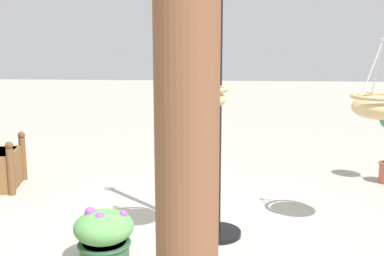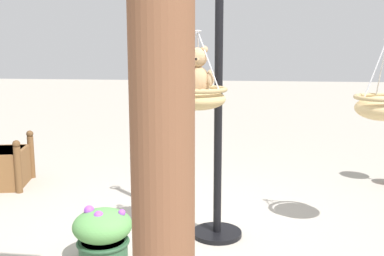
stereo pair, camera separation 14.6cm
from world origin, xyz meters
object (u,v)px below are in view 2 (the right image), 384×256
object	(u,v)px
display_pole_central	(218,149)
teddy_bear	(197,75)
greenhouse_pillar_left	(162,111)
potted_plant_bushy_green	(103,234)
hanging_basket_with_teddy	(197,97)
hanging_basket_left_high	(382,106)

from	to	relation	value
display_pole_central	teddy_bear	bearing A→B (deg)	61.03
greenhouse_pillar_left	potted_plant_bushy_green	world-z (taller)	greenhouse_pillar_left
hanging_basket_with_teddy	potted_plant_bushy_green	world-z (taller)	hanging_basket_with_teddy
teddy_bear	potted_plant_bushy_green	distance (m)	1.45
display_pole_central	hanging_basket_with_teddy	xyz separation A→B (m)	(0.15, 0.25, 0.48)
teddy_bear	hanging_basket_left_high	bearing A→B (deg)	-164.22
teddy_bear	hanging_basket_left_high	distance (m)	1.61
display_pole_central	hanging_basket_left_high	xyz separation A→B (m)	(-1.38, -0.16, 0.38)
display_pole_central	greenhouse_pillar_left	world-z (taller)	greenhouse_pillar_left
display_pole_central	greenhouse_pillar_left	size ratio (longest dim) A/B	0.85
hanging_basket_left_high	potted_plant_bushy_green	size ratio (longest dim) A/B	1.48
hanging_basket_left_high	greenhouse_pillar_left	distance (m)	2.83
hanging_basket_with_teddy	potted_plant_bushy_green	size ratio (longest dim) A/B	1.35
potted_plant_bushy_green	hanging_basket_left_high	bearing A→B (deg)	-161.11
display_pole_central	teddy_bear	xyz separation A→B (m)	(0.15, 0.27, 0.65)
hanging_basket_with_teddy	hanging_basket_left_high	size ratio (longest dim) A/B	0.91
greenhouse_pillar_left	display_pole_central	bearing A→B (deg)	-90.81
hanging_basket_with_teddy	teddy_bear	world-z (taller)	hanging_basket_with_teddy
teddy_bear	hanging_basket_left_high	world-z (taller)	hanging_basket_left_high
hanging_basket_with_teddy	greenhouse_pillar_left	xyz separation A→B (m)	(-0.12, 2.02, 0.17)
display_pole_central	hanging_basket_left_high	size ratio (longest dim) A/B	3.66
hanging_basket_left_high	teddy_bear	bearing A→B (deg)	15.78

